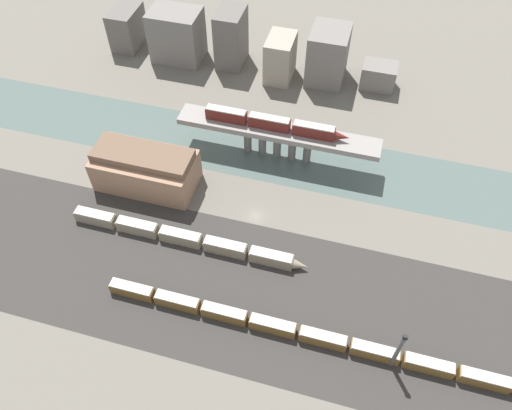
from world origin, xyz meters
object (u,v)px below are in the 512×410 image
object	(u,v)px
train_yard_near	(303,334)
warehouse_building	(146,169)
signal_tower	(398,351)
train_yard_mid	(186,238)
train_on_bridge	(274,123)

from	to	relation	value
train_yard_near	warehouse_building	size ratio (longest dim) A/B	3.45
signal_tower	train_yard_mid	bearing A→B (deg)	161.13
signal_tower	train_yard_near	bearing A→B (deg)	176.86
train_on_bridge	signal_tower	bearing A→B (deg)	-53.82
train_on_bridge	train_yard_near	size ratio (longest dim) A/B	0.44
train_yard_near	warehouse_building	bearing A→B (deg)	146.73
train_yard_near	signal_tower	bearing A→B (deg)	-3.14
train_yard_near	signal_tower	xyz separation A→B (m)	(20.62, -1.13, 5.62)
train_yard_mid	train_yard_near	bearing A→B (deg)	-26.88
train_on_bridge	train_yard_mid	size ratio (longest dim) A/B	0.66
train_yard_near	train_yard_mid	distance (m)	40.14
train_yard_near	train_yard_mid	bearing A→B (deg)	153.12
train_on_bridge	signal_tower	distance (m)	71.63
train_yard_near	signal_tower	world-z (taller)	signal_tower
train_on_bridge	warehouse_building	world-z (taller)	train_on_bridge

